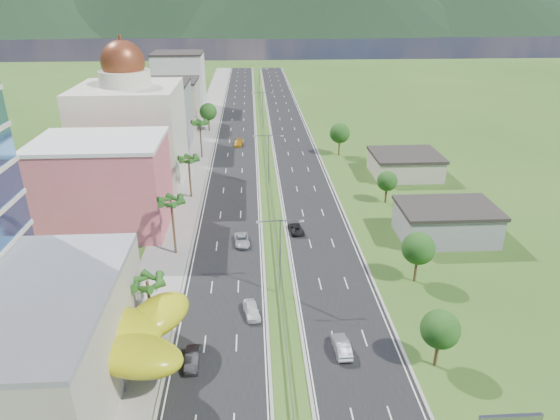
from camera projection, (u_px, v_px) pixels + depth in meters
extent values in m
plane|color=#2D5119|center=(285.00, 341.00, 58.07)|extent=(500.00, 500.00, 0.00)
cube|color=black|center=(237.00, 135.00, 139.76)|extent=(11.00, 260.00, 0.04)
cube|color=black|center=(290.00, 134.00, 140.57)|extent=(11.00, 260.00, 0.04)
cube|color=gray|center=(203.00, 135.00, 139.24)|extent=(7.00, 260.00, 0.12)
cube|color=gray|center=(265.00, 152.00, 123.50)|extent=(0.08, 216.00, 0.28)
cube|color=gray|center=(258.00, 82.00, 216.66)|extent=(0.10, 0.12, 0.70)
cylinder|color=gray|center=(280.00, 258.00, 64.96)|extent=(0.20, 0.20, 11.00)
cube|color=gray|center=(269.00, 221.00, 62.73)|extent=(2.88, 0.12, 0.12)
cube|color=gray|center=(292.00, 221.00, 62.89)|extent=(2.88, 0.12, 0.12)
cube|color=silver|center=(259.00, 222.00, 62.70)|extent=(0.60, 0.25, 0.18)
cube|color=silver|center=(302.00, 221.00, 62.99)|extent=(0.60, 0.25, 0.18)
cylinder|color=gray|center=(269.00, 161.00, 101.45)|extent=(0.20, 0.20, 11.00)
cube|color=gray|center=(261.00, 136.00, 99.22)|extent=(2.88, 0.12, 0.12)
cube|color=gray|center=(276.00, 135.00, 99.37)|extent=(2.88, 0.12, 0.12)
cube|color=silver|center=(255.00, 136.00, 99.19)|extent=(0.60, 0.25, 0.18)
cube|color=silver|center=(282.00, 136.00, 99.48)|extent=(0.60, 0.25, 0.18)
cylinder|color=gray|center=(263.00, 111.00, 142.50)|extent=(0.20, 0.20, 11.00)
cube|color=gray|center=(257.00, 93.00, 140.27)|extent=(2.88, 0.12, 0.12)
cube|color=gray|center=(268.00, 93.00, 140.43)|extent=(2.88, 0.12, 0.12)
cube|color=silver|center=(253.00, 93.00, 140.24)|extent=(0.60, 0.25, 0.18)
cube|color=silver|center=(272.00, 93.00, 140.54)|extent=(0.60, 0.25, 0.18)
cylinder|color=gray|center=(259.00, 84.00, 183.55)|extent=(0.20, 0.20, 11.00)
cube|color=gray|center=(255.00, 69.00, 181.32)|extent=(2.88, 0.12, 0.12)
cube|color=gray|center=(263.00, 69.00, 181.48)|extent=(2.88, 0.12, 0.12)
cube|color=silver|center=(252.00, 69.00, 181.30)|extent=(0.60, 0.25, 0.18)
cube|color=silver|center=(267.00, 69.00, 181.59)|extent=(0.60, 0.25, 0.18)
cylinder|color=gray|center=(66.00, 347.00, 54.15)|extent=(0.50, 0.50, 4.00)
cylinder|color=gray|center=(121.00, 376.00, 49.96)|extent=(0.50, 0.50, 4.00)
cylinder|color=gray|center=(71.00, 401.00, 47.01)|extent=(0.50, 0.50, 4.00)
cylinder|color=gray|center=(150.00, 343.00, 54.63)|extent=(0.50, 0.50, 4.00)
cube|color=#D7586A|center=(104.00, 187.00, 82.72)|extent=(20.00, 15.00, 15.00)
cube|color=beige|center=(132.00, 135.00, 102.69)|extent=(20.00, 20.00, 20.00)
cylinder|color=beige|center=(125.00, 78.00, 98.02)|extent=(10.00, 10.00, 3.00)
sphere|color=brown|center=(123.00, 62.00, 96.80)|extent=(8.40, 8.40, 8.40)
cube|color=gray|center=(158.00, 116.00, 126.36)|extent=(16.00, 15.00, 16.00)
cube|color=#BDAF9B|center=(171.00, 104.00, 147.04)|extent=(16.00, 15.00, 13.00)
cube|color=silver|center=(180.00, 82.00, 167.00)|extent=(16.00, 15.00, 18.00)
cube|color=gray|center=(446.00, 224.00, 81.36)|extent=(15.00, 10.00, 5.00)
cube|color=#BDAF9B|center=(405.00, 166.00, 108.96)|extent=(14.00, 12.00, 4.40)
cylinder|color=#47301C|center=(150.00, 309.00, 57.54)|extent=(0.36, 0.36, 7.50)
cylinder|color=#47301C|center=(174.00, 227.00, 75.48)|extent=(0.36, 0.36, 9.00)
cylinder|color=#47301C|center=(190.00, 178.00, 96.67)|extent=(0.36, 0.36, 8.00)
cylinder|color=#47301C|center=(201.00, 140.00, 119.31)|extent=(0.36, 0.36, 8.80)
cylinder|color=#47301C|center=(209.00, 123.00, 142.91)|extent=(0.40, 0.40, 4.90)
sphere|color=#24541A|center=(208.00, 112.00, 141.63)|extent=(4.90, 4.90, 4.90)
cylinder|color=#47301C|center=(437.00, 350.00, 53.51)|extent=(0.40, 0.40, 4.20)
sphere|color=#24541A|center=(440.00, 329.00, 52.42)|extent=(4.20, 4.20, 4.20)
cylinder|color=#47301C|center=(416.00, 267.00, 69.11)|extent=(0.40, 0.40, 4.55)
sphere|color=#24541A|center=(418.00, 248.00, 67.92)|extent=(4.55, 4.55, 4.55)
cylinder|color=#47301C|center=(386.00, 193.00, 94.96)|extent=(0.40, 0.40, 3.85)
sphere|color=#24541A|center=(387.00, 181.00, 93.95)|extent=(3.85, 3.85, 3.85)
cylinder|color=#47301C|center=(339.00, 146.00, 121.90)|extent=(0.40, 0.40, 4.90)
sphere|color=#24541A|center=(340.00, 133.00, 120.62)|extent=(4.90, 4.90, 4.90)
imported|color=white|center=(252.00, 310.00, 62.36)|extent=(2.47, 4.60, 1.49)
imported|color=black|center=(192.00, 359.00, 54.15)|extent=(1.57, 4.29, 1.41)
imported|color=#B3B7BC|center=(242.00, 240.00, 79.88)|extent=(2.69, 5.09, 1.37)
imported|color=#C08A16|center=(239.00, 143.00, 130.27)|extent=(2.55, 5.20, 1.46)
imported|color=#989C9F|center=(342.00, 346.00, 56.07)|extent=(1.87, 4.72, 1.53)
imported|color=black|center=(296.00, 228.00, 83.86)|extent=(2.78, 4.84, 1.27)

